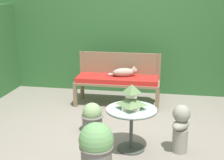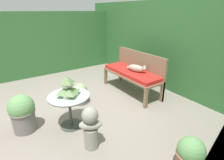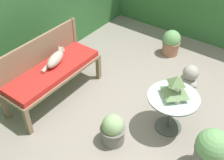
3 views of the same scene
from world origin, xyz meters
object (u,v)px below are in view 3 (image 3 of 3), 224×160
at_px(garden_bust, 189,83).
at_px(potted_plant_patio_mid, 211,151).
at_px(garden_bench, 53,73).
at_px(pagoda_birdhouse, 175,88).
at_px(patio_table, 172,104).
at_px(potted_plant_path_edge, 113,130).
at_px(cat, 56,59).
at_px(potted_plant_hedge_corner, 171,42).

xyz_separation_m(garden_bust, potted_plant_patio_mid, (-0.91, -0.68, -0.02)).
bearing_deg(potted_plant_patio_mid, garden_bench, 93.42).
relative_size(garden_bench, potted_plant_patio_mid, 2.46).
relative_size(pagoda_birdhouse, potted_plant_patio_mid, 0.52).
height_order(patio_table, potted_plant_path_edge, patio_table).
xyz_separation_m(cat, patio_table, (0.32, -1.67, -0.16)).
xyz_separation_m(garden_bench, potted_plant_hedge_corner, (2.02, -0.82, -0.21)).
bearing_deg(cat, potted_plant_path_edge, -121.45).
distance_m(garden_bench, potted_plant_hedge_corner, 2.20).
bearing_deg(potted_plant_patio_mid, patio_table, 64.61).
bearing_deg(garden_bust, potted_plant_path_edge, 100.34).
bearing_deg(potted_plant_path_edge, cat, 76.44).
relative_size(garden_bust, potted_plant_patio_mid, 1.03).
bearing_deg(pagoda_birdhouse, garden_bust, 4.18).
bearing_deg(pagoda_birdhouse, potted_plant_patio_mid, -115.39).
bearing_deg(potted_plant_path_edge, patio_table, -36.52).
height_order(potted_plant_path_edge, potted_plant_hedge_corner, potted_plant_hedge_corner).
relative_size(pagoda_birdhouse, potted_plant_path_edge, 0.74).
relative_size(garden_bust, potted_plant_path_edge, 1.46).
xyz_separation_m(pagoda_birdhouse, potted_plant_path_edge, (-0.62, 0.46, -0.48)).
bearing_deg(potted_plant_patio_mid, cat, 90.50).
height_order(cat, patio_table, cat).
relative_size(potted_plant_path_edge, potted_plant_hedge_corner, 0.93).
relative_size(garden_bench, patio_table, 2.32).
bearing_deg(potted_plant_hedge_corner, potted_plant_patio_mid, -142.70).
relative_size(cat, potted_plant_path_edge, 1.20).
relative_size(cat, potted_plant_hedge_corner, 1.11).
bearing_deg(garden_bench, potted_plant_path_edge, -98.63).
height_order(patio_table, pagoda_birdhouse, pagoda_birdhouse).
xyz_separation_m(cat, potted_plant_patio_mid, (0.02, -2.31, -0.28)).
relative_size(patio_table, potted_plant_path_edge, 1.51).
bearing_deg(potted_plant_path_edge, garden_bust, -18.56).
height_order(garden_bench, pagoda_birdhouse, pagoda_birdhouse).
bearing_deg(cat, garden_bust, -78.03).
relative_size(garden_bench, potted_plant_path_edge, 3.50).
xyz_separation_m(garden_bust, potted_plant_path_edge, (-1.23, 0.41, -0.13)).
bearing_deg(garden_bench, potted_plant_hedge_corner, -22.16).
distance_m(garden_bench, cat, 0.20).
xyz_separation_m(cat, pagoda_birdhouse, (0.32, -1.67, 0.09)).
xyz_separation_m(potted_plant_patio_mid, potted_plant_hedge_corner, (1.89, 1.44, -0.08)).
height_order(pagoda_birdhouse, potted_plant_hedge_corner, pagoda_birdhouse).
xyz_separation_m(garden_bench, pagoda_birdhouse, (0.44, -1.62, 0.24)).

